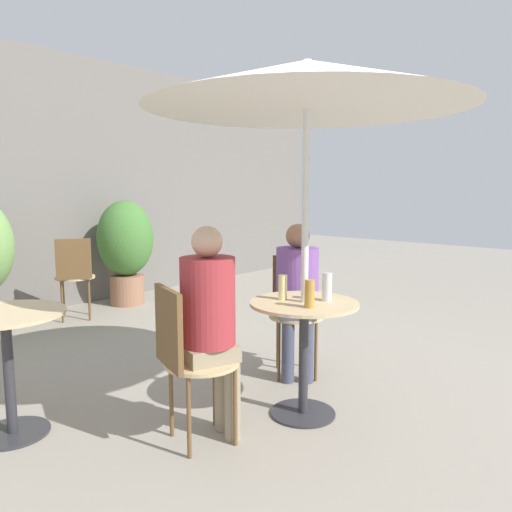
# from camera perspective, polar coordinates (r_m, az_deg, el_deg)

# --- Properties ---
(ground_plane) EXTENTS (20.00, 20.00, 0.00)m
(ground_plane) POSITION_cam_1_polar(r_m,az_deg,el_deg) (3.38, 9.76, -17.38)
(ground_plane) COLOR gray
(storefront_wall) EXTENTS (10.00, 0.06, 3.00)m
(storefront_wall) POSITION_cam_1_polar(r_m,az_deg,el_deg) (6.27, -23.95, 7.75)
(storefront_wall) COLOR slate
(storefront_wall) RESTS_ON ground_plane
(cafe_table_near) EXTENTS (0.68, 0.68, 0.73)m
(cafe_table_near) POSITION_cam_1_polar(r_m,az_deg,el_deg) (3.16, 5.49, -8.82)
(cafe_table_near) COLOR #2D2D33
(cafe_table_near) RESTS_ON ground_plane
(cafe_table_far) EXTENTS (0.66, 0.66, 0.73)m
(cafe_table_far) POSITION_cam_1_polar(r_m,az_deg,el_deg) (3.23, -26.57, -9.37)
(cafe_table_far) COLOR #2D2D33
(cafe_table_far) RESTS_ON ground_plane
(bistro_chair_0) EXTENTS (0.48, 0.48, 0.90)m
(bistro_chair_0) POSITION_cam_1_polar(r_m,az_deg,el_deg) (3.91, 4.57, -5.28)
(bistro_chair_0) COLOR tan
(bistro_chair_0) RESTS_ON ground_plane
(bistro_chair_1) EXTENTS (0.46, 0.45, 0.90)m
(bistro_chair_1) POSITION_cam_1_polar(r_m,az_deg,el_deg) (2.80, -8.04, -10.63)
(bistro_chair_1) COLOR tan
(bistro_chair_1) RESTS_ON ground_plane
(bistro_chair_3) EXTENTS (0.47, 0.48, 0.90)m
(bistro_chair_3) POSITION_cam_1_polar(r_m,az_deg,el_deg) (5.70, -20.04, -1.61)
(bistro_chair_3) COLOR tan
(bistro_chair_3) RESTS_ON ground_plane
(seated_person_0) EXTENTS (0.40, 0.40, 1.17)m
(seated_person_0) POSITION_cam_1_polar(r_m,az_deg,el_deg) (3.73, 4.74, -3.46)
(seated_person_0) COLOR #42475B
(seated_person_0) RESTS_ON ground_plane
(seated_person_1) EXTENTS (0.36, 0.34, 1.23)m
(seated_person_1) POSITION_cam_1_polar(r_m,az_deg,el_deg) (2.80, -5.27, -6.58)
(seated_person_1) COLOR gray
(seated_person_1) RESTS_ON ground_plane
(beer_glass_0) EXTENTS (0.06, 0.06, 0.18)m
(beer_glass_0) POSITION_cam_1_polar(r_m,az_deg,el_deg) (3.14, 8.11, -3.49)
(beer_glass_0) COLOR silver
(beer_glass_0) RESTS_ON cafe_table_near
(beer_glass_1) EXTENTS (0.06, 0.06, 0.16)m
(beer_glass_1) POSITION_cam_1_polar(r_m,az_deg,el_deg) (3.15, 3.08, -3.57)
(beer_glass_1) COLOR beige
(beer_glass_1) RESTS_ON cafe_table_near
(beer_glass_2) EXTENTS (0.06, 0.06, 0.17)m
(beer_glass_2) POSITION_cam_1_polar(r_m,az_deg,el_deg) (2.95, 6.15, -4.29)
(beer_glass_2) COLOR #B28433
(beer_glass_2) RESTS_ON cafe_table_near
(potted_plant_1) EXTENTS (0.68, 0.68, 1.28)m
(potted_plant_1) POSITION_cam_1_polar(r_m,az_deg,el_deg) (6.31, -14.68, 1.25)
(potted_plant_1) COLOR #93664C
(potted_plant_1) RESTS_ON ground_plane
(umbrella) EXTENTS (1.93, 1.93, 2.17)m
(umbrella) POSITION_cam_1_polar(r_m,az_deg,el_deg) (3.09, 5.87, 18.83)
(umbrella) COLOR silver
(umbrella) RESTS_ON ground_plane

